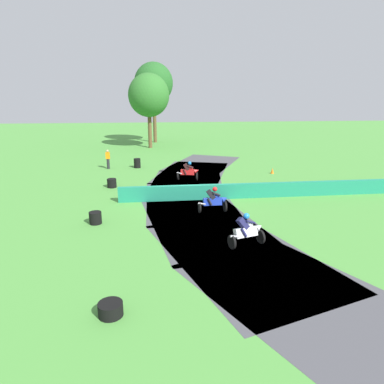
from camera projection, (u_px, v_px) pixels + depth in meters
name	position (u px, v px, depth m)	size (l,w,h in m)	color
ground_plane	(188.00, 200.00, 20.98)	(120.00, 120.00, 0.00)	#4C933D
track_asphalt	(207.00, 199.00, 21.11)	(9.85, 32.31, 0.01)	#47474C
safety_barrier	(278.00, 190.00, 21.50)	(0.30, 19.48, 0.90)	#1E8466
motorcycle_lead_red	(189.00, 171.00, 25.63)	(1.71, 0.97, 1.42)	black
motorcycle_chase_blue	(214.00, 200.00, 18.64)	(1.68, 0.73, 1.42)	black
motorcycle_trailing_white	(247.00, 230.00, 14.58)	(1.68, 1.16, 1.42)	black
tire_stack_near	(137.00, 163.00, 29.98)	(0.57, 0.57, 0.80)	black
tire_stack_mid_a	(112.00, 183.00, 23.67)	(0.62, 0.62, 0.60)	black
tire_stack_mid_b	(95.00, 218.00, 17.03)	(0.60, 0.60, 0.60)	black
tire_stack_far	(111.00, 309.00, 9.97)	(0.72, 0.72, 0.40)	black
track_marshal	(108.00, 159.00, 29.46)	(0.34, 0.24, 1.63)	#232328
traffic_cone	(272.00, 171.00, 27.86)	(0.28, 0.28, 0.44)	orange
tree_far_left	(149.00, 95.00, 39.74)	(4.69, 4.69, 8.48)	brown
tree_far_right	(154.00, 83.00, 43.93)	(4.88, 4.88, 10.05)	brown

